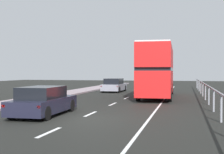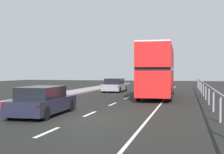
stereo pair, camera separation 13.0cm
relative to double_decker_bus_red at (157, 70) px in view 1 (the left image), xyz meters
name	(u,v)px [view 1 (the left image)]	position (x,y,z in m)	size (l,w,h in m)	color
ground_plane	(81,119)	(-2.36, -12.47, -2.34)	(74.07, 120.00, 0.10)	black
lane_paint_markings	(147,101)	(-0.38, -3.58, -2.29)	(3.22, 46.00, 0.01)	silver
bridge_side_railing	(207,88)	(3.77, -3.47, -1.31)	(0.10, 42.00, 1.22)	gray
double_decker_bus_red	(157,70)	(0.00, 0.00, 0.00)	(2.74, 10.64, 4.28)	red
hatchback_car_near	(43,101)	(-4.48, -12.01, -1.61)	(1.97, 4.61, 1.42)	black
sedan_car_ahead	(114,85)	(-5.09, 5.85, -1.61)	(1.94, 4.35, 1.43)	gray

